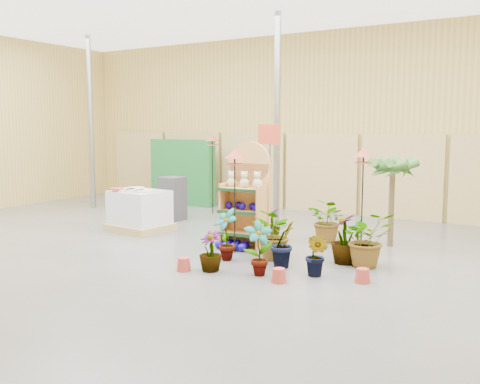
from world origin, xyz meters
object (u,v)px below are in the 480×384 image
object	(u,v)px
display_shelf	(247,199)
bird_table_front	(235,157)
pallet_stack	(139,211)
potted_plant_2	(276,234)

from	to	relation	value
display_shelf	bird_table_front	xyz separation A→B (m)	(0.09, -0.56, 0.77)
pallet_stack	potted_plant_2	distance (m)	3.61
potted_plant_2	bird_table_front	bearing A→B (deg)	176.58
pallet_stack	potted_plant_2	world-z (taller)	pallet_stack
display_shelf	potted_plant_2	distance (m)	1.18
display_shelf	potted_plant_2	xyz separation A→B (m)	(0.91, -0.61, -0.45)
display_shelf	bird_table_front	bearing A→B (deg)	-87.75
display_shelf	bird_table_front	size ratio (longest dim) A/B	1.07
display_shelf	pallet_stack	bearing A→B (deg)	171.50
display_shelf	pallet_stack	world-z (taller)	display_shelf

